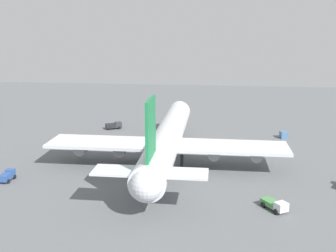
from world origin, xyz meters
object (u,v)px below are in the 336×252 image
cargo_airplane (168,138)px  cargo_container_aft (284,135)px  maintenance_van (7,176)px  safety_cone_nose (168,130)px  pushback_tractor (275,205)px  cargo_loader (114,125)px

cargo_airplane → cargo_container_aft: (25.66, -30.92, -5.13)m
maintenance_van → safety_cone_nose: bearing=-32.3°
cargo_airplane → cargo_container_aft: 40.51m
pushback_tractor → safety_cone_nose: (53.37, 25.32, -0.65)m
maintenance_van → cargo_airplane: bearing=-64.1°
cargo_loader → pushback_tractor: cargo_loader is taller
maintenance_van → cargo_loader: bearing=-13.8°
maintenance_van → pushback_tractor: (-7.83, -54.10, -0.04)m
pushback_tractor → cargo_container_aft: (49.14, -9.03, -0.05)m
cargo_container_aft → cargo_airplane: bearing=129.7°
maintenance_van → pushback_tractor: 54.66m
safety_cone_nose → cargo_loader: bearing=88.1°
maintenance_van → safety_cone_nose: 53.88m
cargo_airplane → cargo_container_aft: bearing=-50.3°
pushback_tractor → cargo_container_aft: pushback_tractor is taller
cargo_airplane → cargo_loader: (30.49, 20.85, -4.98)m
cargo_loader → maintenance_van: bearing=166.2°
cargo_airplane → safety_cone_nose: cargo_airplane is taller
cargo_airplane → cargo_container_aft: cargo_airplane is taller
cargo_loader → safety_cone_nose: 17.45m
pushback_tractor → safety_cone_nose: size_ratio=6.90×
cargo_loader → safety_cone_nose: (-0.59, -17.43, -0.73)m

